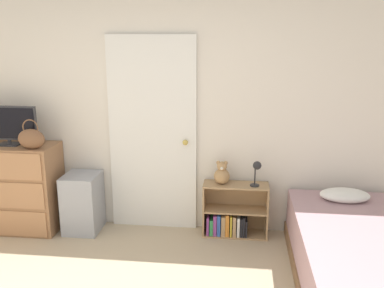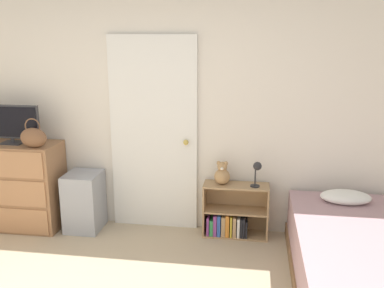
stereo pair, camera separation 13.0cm
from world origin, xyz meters
TOP-DOWN VIEW (x-y plane):
  - wall_back at (0.00, 2.17)m, footprint 10.00×0.06m
  - door_closed at (-0.15, 2.12)m, footprint 0.91×0.09m
  - dresser at (-1.56, 1.90)m, footprint 0.86×0.46m
  - tv at (-1.59, 1.89)m, footprint 0.62×0.16m
  - handbag at (-1.29, 1.77)m, footprint 0.27×0.12m
  - storage_bin at (-0.87, 1.93)m, footprint 0.35×0.39m
  - bookshelf at (0.68, 2.00)m, footprint 0.66×0.24m
  - teddy_bear at (0.57, 2.00)m, footprint 0.16×0.16m
  - desk_lamp at (0.91, 1.97)m, footprint 0.11×0.10m
  - bed at (1.74, 1.14)m, footprint 1.03×1.99m

SIDE VIEW (x-z plane):
  - bookshelf at x=0.68m, z-range -0.07..0.48m
  - bed at x=1.74m, z-range -0.05..0.55m
  - storage_bin at x=-0.87m, z-range 0.00..0.61m
  - dresser at x=-1.56m, z-range 0.00..0.92m
  - teddy_bear at x=0.57m, z-range 0.53..0.77m
  - desk_lamp at x=0.91m, z-range 0.60..0.86m
  - door_closed at x=-0.15m, z-range 0.00..2.01m
  - handbag at x=-1.29m, z-range 0.88..1.17m
  - tv at x=-1.59m, z-range 0.93..1.33m
  - wall_back at x=0.00m, z-range 0.00..2.55m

